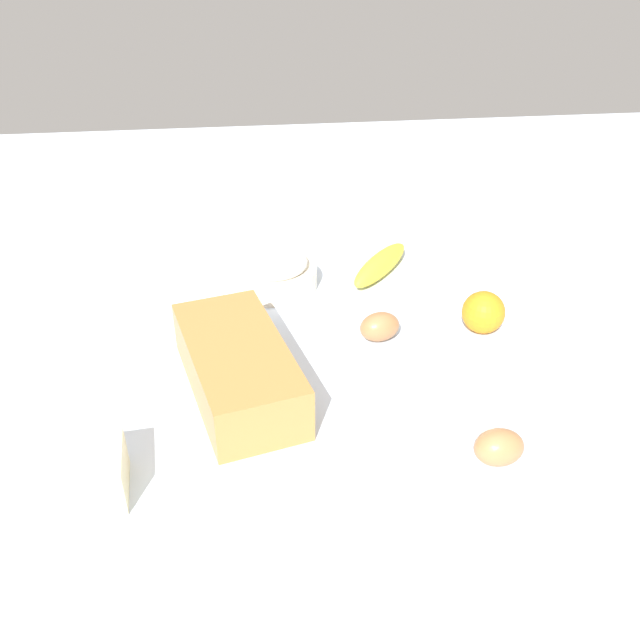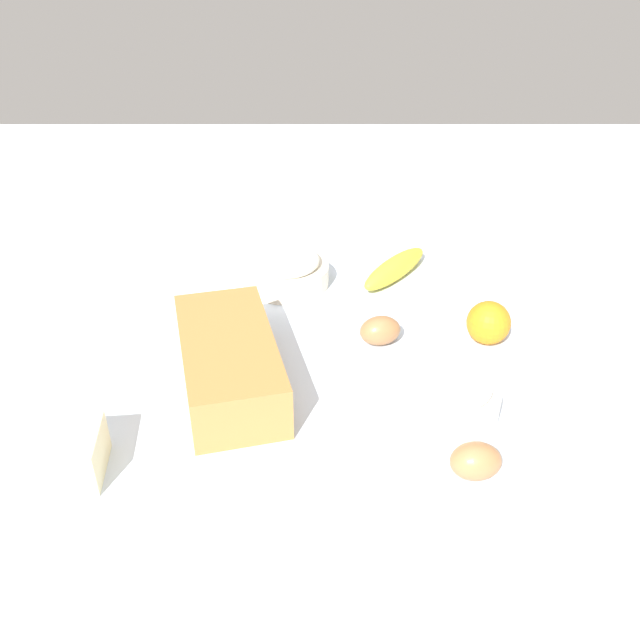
% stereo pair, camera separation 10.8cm
% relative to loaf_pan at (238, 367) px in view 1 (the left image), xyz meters
% --- Properties ---
extents(ground_plane, '(2.40, 2.40, 0.02)m').
position_rel_loaf_pan_xyz_m(ground_plane, '(0.11, -0.13, -0.05)').
color(ground_plane, silver).
extents(loaf_pan, '(0.30, 0.19, 0.08)m').
position_rel_loaf_pan_xyz_m(loaf_pan, '(0.00, 0.00, 0.00)').
color(loaf_pan, '#B77A3D').
rests_on(loaf_pan, ground_plane).
extents(flour_bowl, '(0.15, 0.15, 0.07)m').
position_rel_loaf_pan_xyz_m(flour_bowl, '(0.30, -0.07, -0.01)').
color(flour_bowl, silver).
rests_on(flour_bowl, ground_plane).
extents(sugar_bowl, '(0.13, 0.13, 0.07)m').
position_rel_loaf_pan_xyz_m(sugar_bowl, '(-0.07, -0.31, -0.01)').
color(sugar_bowl, silver).
rests_on(sugar_bowl, ground_plane).
extents(banana, '(0.18, 0.15, 0.04)m').
position_rel_loaf_pan_xyz_m(banana, '(0.32, -0.27, -0.02)').
color(banana, yellow).
rests_on(banana, ground_plane).
extents(orange_fruit, '(0.07, 0.07, 0.07)m').
position_rel_loaf_pan_xyz_m(orange_fruit, '(0.11, -0.40, -0.01)').
color(orange_fruit, orange).
rests_on(orange_fruit, ground_plane).
extents(butter_block, '(0.10, 0.07, 0.06)m').
position_rel_loaf_pan_xyz_m(butter_block, '(-0.18, 0.17, -0.01)').
color(butter_block, '#F4EDB2').
rests_on(butter_block, ground_plane).
extents(egg_near_butter, '(0.06, 0.08, 0.05)m').
position_rel_loaf_pan_xyz_m(egg_near_butter, '(0.11, -0.23, -0.02)').
color(egg_near_butter, '#A46E42').
rests_on(egg_near_butter, ground_plane).
extents(egg_beside_bowl, '(0.05, 0.07, 0.05)m').
position_rel_loaf_pan_xyz_m(egg_beside_bowl, '(-0.19, -0.32, -0.02)').
color(egg_beside_bowl, '#AB7346').
rests_on(egg_beside_bowl, ground_plane).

